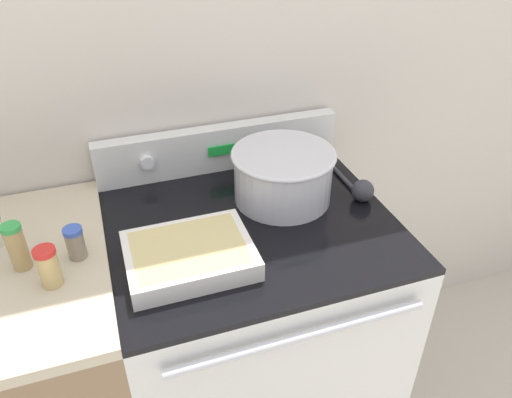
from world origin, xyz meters
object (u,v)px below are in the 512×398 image
(spice_jar_blue_cap, at_px, (75,243))
(spice_jar_green_cap, at_px, (17,246))
(casserole_dish, at_px, (189,254))
(ladle, at_px, (360,189))
(spice_jar_red_cap, at_px, (48,267))
(mixing_bowl, at_px, (283,173))

(spice_jar_blue_cap, distance_m, spice_jar_green_cap, 0.13)
(casserole_dish, height_order, ladle, ladle)
(spice_jar_blue_cap, height_order, spice_jar_red_cap, spice_jar_red_cap)
(ladle, xyz_separation_m, spice_jar_red_cap, (-0.85, -0.11, 0.03))
(casserole_dish, distance_m, spice_jar_blue_cap, 0.28)
(casserole_dish, relative_size, ladle, 1.14)
(mixing_bowl, height_order, ladle, mixing_bowl)
(casserole_dish, height_order, spice_jar_green_cap, spice_jar_green_cap)
(casserole_dish, bearing_deg, mixing_bowl, 31.74)
(spice_jar_blue_cap, bearing_deg, mixing_bowl, 9.52)
(ladle, bearing_deg, spice_jar_green_cap, -178.57)
(casserole_dish, xyz_separation_m, spice_jar_blue_cap, (-0.26, 0.10, 0.03))
(mixing_bowl, distance_m, casserole_dish, 0.38)
(mixing_bowl, bearing_deg, ladle, -17.79)
(casserole_dish, height_order, spice_jar_red_cap, spice_jar_red_cap)
(casserole_dish, relative_size, spice_jar_blue_cap, 3.55)
(mixing_bowl, relative_size, ladle, 1.10)
(mixing_bowl, height_order, spice_jar_green_cap, mixing_bowl)
(ladle, height_order, spice_jar_green_cap, spice_jar_green_cap)
(spice_jar_red_cap, distance_m, spice_jar_green_cap, 0.11)
(mixing_bowl, distance_m, spice_jar_blue_cap, 0.59)
(ladle, xyz_separation_m, spice_jar_blue_cap, (-0.79, -0.03, 0.03))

